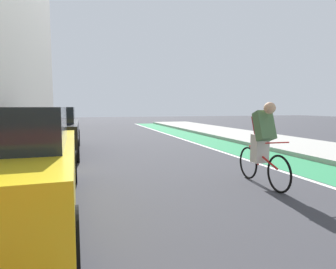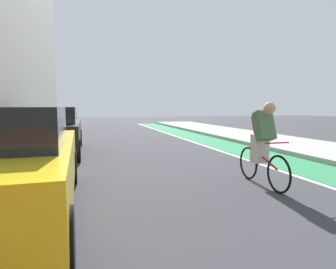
{
  "view_description": "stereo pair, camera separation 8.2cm",
  "coord_description": "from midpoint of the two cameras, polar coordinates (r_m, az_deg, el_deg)",
  "views": [
    {
      "loc": [
        -2.05,
        6.14,
        1.53
      ],
      "look_at": [
        -0.27,
        12.11,
        0.93
      ],
      "focal_mm": 30.26,
      "sensor_mm": 36.0,
      "label": 1
    },
    {
      "loc": [
        -1.98,
        6.12,
        1.53
      ],
      "look_at": [
        -0.27,
        12.11,
        0.93
      ],
      "focal_mm": 30.26,
      "sensor_mm": 36.0,
      "label": 2
    }
  ],
  "objects": [
    {
      "name": "ground_plane",
      "position": [
        7.26,
        0.6,
        -6.62
      ],
      "size": [
        74.53,
        74.53,
        0.0
      ],
      "primitive_type": "plane",
      "color": "#38383D"
    },
    {
      "name": "bike_lane_paint",
      "position": [
        10.43,
        15.37,
        -3.08
      ],
      "size": [
        1.6,
        33.88,
        0.0
      ],
      "primitive_type": "cube",
      "color": "#2D8451",
      "rests_on": "ground"
    },
    {
      "name": "cyclist_trailing",
      "position": [
        5.81,
        18.85,
        -1.47
      ],
      "size": [
        0.48,
        1.74,
        1.62
      ],
      "color": "black",
      "rests_on": "ground"
    },
    {
      "name": "sidewalk_right",
      "position": [
        11.87,
        25.54,
        -2.06
      ],
      "size": [
        3.3,
        33.88,
        0.14
      ],
      "primitive_type": "cube",
      "color": "#A8A59E",
      "rests_on": "ground"
    },
    {
      "name": "lane_divider_stripe",
      "position": [
        10.0,
        10.94,
        -3.35
      ],
      "size": [
        0.12,
        33.88,
        0.0
      ],
      "primitive_type": "cube",
      "color": "white",
      "rests_on": "ground"
    },
    {
      "name": "parked_sedan_yellow_cab",
      "position": [
        4.36,
        -30.25,
        -5.06
      ],
      "size": [
        2.0,
        4.5,
        1.53
      ],
      "color": "yellow",
      "rests_on": "ground"
    },
    {
      "name": "parked_sedan_black",
      "position": [
        9.94,
        -22.15,
        0.84
      ],
      "size": [
        1.85,
        4.58,
        1.53
      ],
      "color": "black",
      "rests_on": "ground"
    }
  ]
}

